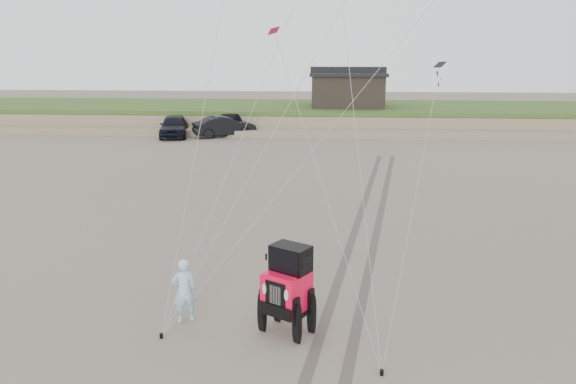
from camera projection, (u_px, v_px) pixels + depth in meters
name	position (u px, v px, depth m)	size (l,w,h in m)	color
ground	(301.00, 330.00, 13.24)	(160.00, 160.00, 0.00)	#6B6054
dune_ridge	(324.00, 116.00, 49.29)	(160.00, 14.25, 1.73)	#7A6B54
cabin	(348.00, 89.00, 48.07)	(6.40, 5.40, 3.35)	black
truck_a	(174.00, 126.00, 42.72)	(1.96, 4.88, 1.66)	black
truck_b	(225.00, 126.00, 42.85)	(1.65, 4.74, 1.56)	black
truck_c	(229.00, 124.00, 44.46)	(2.22, 5.45, 1.58)	black
jeep	(287.00, 299.00, 12.94)	(1.94, 4.51, 1.68)	#FE0A35
man	(184.00, 291.00, 13.48)	(0.59, 0.38, 1.61)	#96BDE9
stake_main	(161.00, 336.00, 12.85)	(0.08, 0.08, 0.12)	black
stake_aux	(382.00, 372.00, 11.39)	(0.08, 0.08, 0.12)	black
tire_tracks	(367.00, 228.00, 20.83)	(5.22, 29.74, 0.01)	#4C443D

